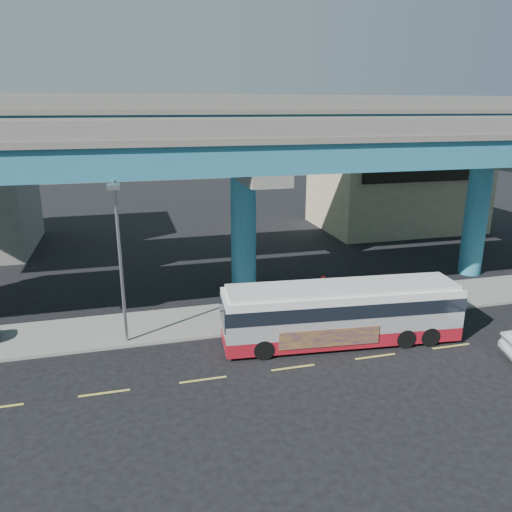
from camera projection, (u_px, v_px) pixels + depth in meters
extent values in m
plane|color=black|center=(291.00, 364.00, 22.25)|extent=(120.00, 120.00, 0.00)
cube|color=gray|center=(259.00, 315.00, 27.32)|extent=(70.00, 4.00, 0.15)
cube|color=#D8C64C|center=(104.00, 393.00, 20.02)|extent=(2.00, 0.12, 0.01)
cube|color=#D8C64C|center=(203.00, 380.00, 21.00)|extent=(2.00, 0.12, 0.01)
cube|color=#D8C64C|center=(293.00, 368.00, 21.97)|extent=(2.00, 0.12, 0.01)
cube|color=#D8C64C|center=(375.00, 356.00, 22.95)|extent=(2.00, 0.12, 0.01)
cube|color=#D8C64C|center=(451.00, 346.00, 23.93)|extent=(2.00, 0.12, 0.01)
cylinder|color=teal|center=(244.00, 236.00, 29.52)|extent=(1.50, 1.50, 7.40)
cube|color=gray|center=(243.00, 168.00, 28.37)|extent=(2.00, 12.00, 0.60)
cube|color=gray|center=(230.00, 147.00, 31.35)|extent=(1.80, 5.00, 1.20)
cylinder|color=teal|center=(475.00, 221.00, 33.43)|extent=(1.50, 1.50, 7.40)
cube|color=gray|center=(483.00, 160.00, 32.28)|extent=(2.00, 12.00, 0.60)
cube|color=gray|center=(451.00, 142.00, 35.26)|extent=(1.80, 5.00, 1.20)
cube|color=teal|center=(259.00, 155.00, 24.84)|extent=(52.00, 5.00, 1.40)
cube|color=gray|center=(259.00, 138.00, 24.60)|extent=(52.00, 5.40, 0.30)
cube|color=gray|center=(274.00, 129.00, 22.13)|extent=(52.00, 0.25, 0.80)
cube|color=gray|center=(247.00, 125.00, 26.76)|extent=(52.00, 0.25, 0.80)
cube|color=teal|center=(230.00, 126.00, 30.98)|extent=(52.00, 5.00, 1.40)
cube|color=gray|center=(230.00, 111.00, 30.74)|extent=(52.00, 5.40, 0.30)
cube|color=gray|center=(239.00, 102.00, 28.26)|extent=(52.00, 0.25, 0.80)
cube|color=gray|center=(222.00, 102.00, 32.89)|extent=(52.00, 0.25, 0.80)
cube|color=#C0AF89|center=(395.00, 190.00, 46.94)|extent=(14.00, 10.00, 7.00)
cube|color=black|center=(428.00, 174.00, 41.62)|extent=(12.00, 0.25, 1.20)
cube|color=maroon|center=(340.00, 332.00, 24.24)|extent=(11.59, 3.45, 0.67)
cube|color=#ACACB1|center=(341.00, 312.00, 23.94)|extent=(11.59, 3.45, 1.43)
cube|color=black|center=(342.00, 303.00, 23.80)|extent=(11.65, 3.51, 0.67)
cube|color=silver|center=(342.00, 293.00, 23.65)|extent=(11.59, 3.45, 0.38)
cube|color=silver|center=(343.00, 287.00, 23.57)|extent=(11.17, 3.17, 0.19)
cube|color=black|center=(452.00, 298.00, 24.76)|extent=(0.26, 2.17, 1.14)
cube|color=black|center=(223.00, 314.00, 22.93)|extent=(0.26, 2.17, 1.14)
cube|color=#21114E|center=(330.00, 338.00, 22.82)|extent=(4.74, 0.48, 0.86)
cylinder|color=black|center=(264.00, 350.00, 22.59)|extent=(0.97, 0.37, 0.95)
cylinder|color=black|center=(256.00, 329.00, 24.65)|extent=(0.97, 0.37, 0.95)
cylinder|color=black|center=(405.00, 338.00, 23.68)|extent=(0.97, 0.37, 0.95)
cylinder|color=black|center=(386.00, 320.00, 25.74)|extent=(0.97, 0.37, 0.95)
cylinder|color=black|center=(430.00, 337.00, 23.87)|extent=(0.97, 0.37, 0.95)
cylinder|color=black|center=(409.00, 318.00, 25.94)|extent=(0.97, 0.37, 0.95)
cylinder|color=gray|center=(120.00, 261.00, 23.03)|extent=(0.16, 0.16, 8.10)
cylinder|color=gray|center=(113.00, 181.00, 20.91)|extent=(0.12, 2.19, 0.12)
cube|color=gray|center=(113.00, 187.00, 19.92)|extent=(0.50, 0.70, 0.18)
cylinder|color=gray|center=(322.00, 299.00, 26.57)|extent=(0.06, 0.06, 2.06)
cylinder|color=#B20A0A|center=(323.00, 282.00, 26.26)|extent=(0.54, 0.51, 0.71)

